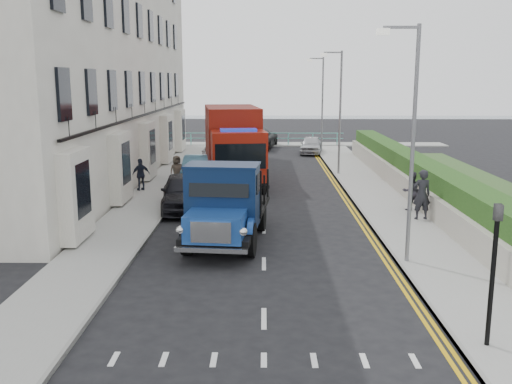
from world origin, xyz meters
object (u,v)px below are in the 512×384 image
object	(u,v)px
lamp_mid	(338,105)
bedford_lorry	(224,210)
parked_car_front	(183,192)
pedestrian_east_near	(422,194)
lamp_near	(409,132)
lamp_far	(321,99)
red_lorry	(233,144)

from	to	relation	value
lamp_mid	bedford_lorry	world-z (taller)	lamp_mid
parked_car_front	pedestrian_east_near	distance (m)	9.71
lamp_near	bedford_lorry	size ratio (longest dim) A/B	1.16
lamp_mid	pedestrian_east_near	distance (m)	11.37
bedford_lorry	lamp_far	bearing A→B (deg)	82.87
lamp_far	red_lorry	bearing A→B (deg)	-114.47
lamp_mid	parked_car_front	xyz separation A→B (m)	(-7.59, -8.87, -3.22)
lamp_near	parked_car_front	world-z (taller)	lamp_near
bedford_lorry	pedestrian_east_near	size ratio (longest dim) A/B	3.09
lamp_mid	bedford_lorry	size ratio (longest dim) A/B	1.16
parked_car_front	pedestrian_east_near	world-z (taller)	pedestrian_east_near
bedford_lorry	pedestrian_east_near	bearing A→B (deg)	30.48
red_lorry	lamp_near	bearing A→B (deg)	-74.18
pedestrian_east_near	lamp_near	bearing A→B (deg)	62.62
parked_car_front	red_lorry	bearing A→B (deg)	66.19
red_lorry	pedestrian_east_near	size ratio (longest dim) A/B	4.07
red_lorry	bedford_lorry	bearing A→B (deg)	-96.30
lamp_mid	pedestrian_east_near	size ratio (longest dim) A/B	3.59
red_lorry	pedestrian_east_near	distance (m)	11.23
lamp_far	parked_car_front	xyz separation A→B (m)	(-7.59, -18.87, -3.22)
bedford_lorry	red_lorry	size ratio (longest dim) A/B	0.76
lamp_near	bedford_lorry	xyz separation A→B (m)	(-5.50, 1.74, -2.72)
lamp_near	red_lorry	distance (m)	14.60
lamp_near	parked_car_front	xyz separation A→B (m)	(-7.59, 7.13, -3.22)
pedestrian_east_near	lamp_mid	bearing A→B (deg)	-86.93
lamp_mid	parked_car_front	size ratio (longest dim) A/B	1.54
lamp_mid	parked_car_front	distance (m)	12.11
lamp_mid	pedestrian_east_near	bearing A→B (deg)	-79.93
lamp_near	pedestrian_east_near	bearing A→B (deg)	69.62
bedford_lorry	parked_car_front	world-z (taller)	bedford_lorry
bedford_lorry	red_lorry	distance (m)	11.56
parked_car_front	pedestrian_east_near	xyz separation A→B (m)	(9.51, -1.95, 0.32)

